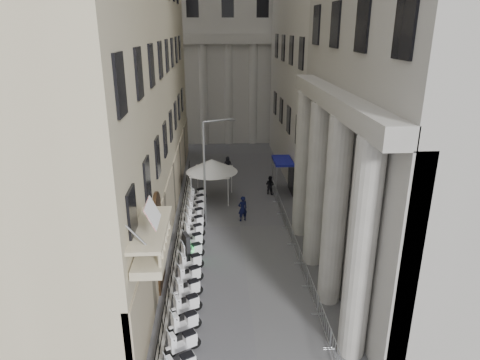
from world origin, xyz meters
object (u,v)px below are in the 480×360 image
at_px(street_lamp, 208,165).
at_px(pedestrian_b, 270,185).
at_px(info_kiosk, 187,248).
at_px(pedestrian_a, 243,209).
at_px(security_tent, 209,165).

xyz_separation_m(street_lamp, pedestrian_b, (5.25, 5.81, -3.80)).
bearing_deg(street_lamp, pedestrian_b, 23.76).
bearing_deg(info_kiosk, pedestrian_b, 39.64).
xyz_separation_m(info_kiosk, pedestrian_b, (6.58, 11.17, -0.12)).
xyz_separation_m(info_kiosk, pedestrian_a, (3.85, 5.81, 0.03)).
height_order(street_lamp, pedestrian_b, street_lamp).
distance_m(street_lamp, pedestrian_b, 8.70).
bearing_deg(pedestrian_b, pedestrian_a, 98.75).
distance_m(street_lamp, info_kiosk, 6.64).
distance_m(security_tent, street_lamp, 5.53).
bearing_deg(pedestrian_a, security_tent, -82.98).
bearing_deg(security_tent, street_lamp, -90.24).
bearing_deg(info_kiosk, pedestrian_a, 36.65).
distance_m(info_kiosk, pedestrian_b, 12.96).
bearing_deg(info_kiosk, street_lamp, 56.15).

